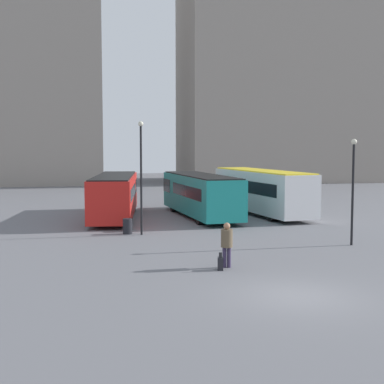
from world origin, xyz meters
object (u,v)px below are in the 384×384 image
at_px(lamp_post_0, 141,169).
at_px(trash_bin, 128,226).
at_px(lamp_post_1, 353,182).
at_px(traveler, 227,241).
at_px(bus_2, 261,190).
at_px(suitcase, 220,264).
at_px(bus_1, 200,194).
at_px(bus_0, 115,194).

relative_size(lamp_post_0, trash_bin, 7.29).
bearing_deg(trash_bin, lamp_post_1, -26.47).
bearing_deg(traveler, bus_2, -8.65).
bearing_deg(suitcase, lamp_post_0, 28.04).
height_order(bus_1, bus_2, bus_2).
bearing_deg(bus_1, lamp_post_0, 140.06).
xyz_separation_m(bus_1, traveler, (-1.88, -15.37, -0.52)).
height_order(bus_0, traveler, bus_0).
height_order(lamp_post_0, trash_bin, lamp_post_0).
bearing_deg(bus_2, suitcase, 148.60).
bearing_deg(suitcase, bus_0, 25.55).
distance_m(bus_1, lamp_post_0, 8.48).
distance_m(traveler, lamp_post_0, 9.31).
distance_m(bus_2, lamp_post_1, 12.57).
bearing_deg(suitcase, bus_1, 5.19).
relative_size(suitcase, trash_bin, 0.85).
relative_size(bus_0, bus_1, 1.03).
bearing_deg(bus_1, lamp_post_1, -161.66).
distance_m(suitcase, lamp_post_0, 9.82).
xyz_separation_m(bus_2, suitcase, (-6.82, -16.51, -1.46)).
bearing_deg(lamp_post_1, lamp_post_0, 153.77).
height_order(lamp_post_0, lamp_post_1, lamp_post_0).
height_order(bus_1, traveler, bus_1).
bearing_deg(bus_2, traveler, 149.17).
distance_m(bus_2, traveler, 17.39).
xyz_separation_m(lamp_post_0, trash_bin, (-0.74, 0.42, -3.19)).
distance_m(lamp_post_1, trash_bin, 12.20).
height_order(suitcase, trash_bin, trash_bin).
distance_m(suitcase, trash_bin, 9.84).
relative_size(bus_1, lamp_post_1, 2.13).
bearing_deg(bus_1, bus_2, -86.82).
bearing_deg(lamp_post_1, bus_0, 132.21).
distance_m(bus_0, bus_2, 10.38).
xyz_separation_m(bus_2, trash_bin, (-9.92, -7.17, -1.29)).
xyz_separation_m(bus_0, lamp_post_1, (11.11, -12.25, 1.51)).
distance_m(bus_0, lamp_post_0, 7.73).
distance_m(bus_2, lamp_post_0, 12.06).
xyz_separation_m(bus_0, lamp_post_0, (1.20, -7.36, 2.03)).
xyz_separation_m(bus_2, lamp_post_0, (-9.18, -7.59, 1.89)).
distance_m(bus_0, lamp_post_1, 16.61).
xyz_separation_m(bus_1, lamp_post_0, (-4.58, -6.84, 2.02)).
relative_size(bus_0, traveler, 6.29).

